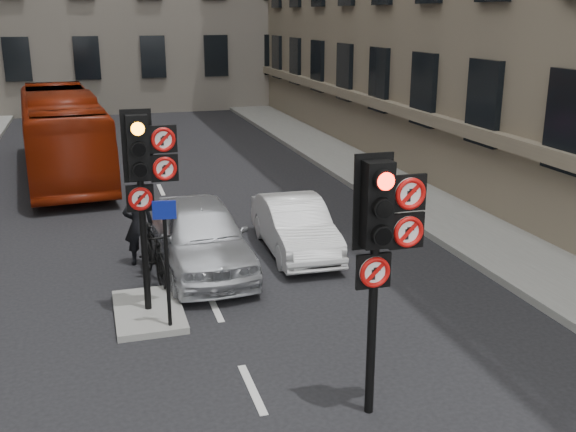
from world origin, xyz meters
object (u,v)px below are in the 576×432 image
motorcycle (154,254)px  info_sign (166,246)px  car_pink (87,159)px  signal_near (382,232)px  bus_red (62,134)px  motorcyclist (139,225)px  car_white (295,226)px  car_silver (201,235)px  signal_far (145,168)px

motorcycle → info_sign: size_ratio=0.84×
info_sign → car_pink: bearing=105.0°
signal_near → info_sign: size_ratio=1.61×
signal_near → car_pink: (-3.61, 15.32, -1.95)m
bus_red → motorcyclist: bus_red is taller
motorcyclist → car_pink: bearing=-86.5°
car_white → motorcycle: (-3.25, -0.85, -0.05)m
car_silver → car_white: bearing=10.6°
car_silver → car_pink: car_silver is taller
signal_far → info_sign: bearing=-75.6°
car_pink → info_sign: (1.22, -12.14, 0.92)m
signal_near → info_sign: (-2.39, 3.19, -1.03)m
car_silver → car_pink: size_ratio=1.00×
bus_red → motorcycle: 10.56m
signal_far → motorcycle: signal_far is taller
signal_far → car_silver: 3.06m
bus_red → motorcyclist: 9.46m
car_silver → motorcyclist: (-1.23, 0.67, 0.14)m
bus_red → car_silver: bearing=-78.2°
signal_near → info_sign: signal_near is taller
signal_far → bus_red: bearing=98.2°
motorcyclist → info_sign: bearing=90.3°
signal_far → motorcycle: bearing=83.2°
car_white → motorcycle: 3.35m
car_white → motorcyclist: size_ratio=2.10×
signal_near → car_silver: bearing=102.9°
signal_near → motorcycle: signal_near is taller
signal_near → motorcyclist: bearing=111.3°
car_white → motorcyclist: bearing=178.6°
signal_near → signal_far: signal_far is taller
car_white → car_pink: size_ratio=0.85×
motorcycle → motorcyclist: (-0.20, 1.06, 0.33)m
signal_far → car_pink: (-1.01, 11.32, -2.07)m
car_silver → motorcycle: 1.12m
motorcycle → info_sign: bearing=-97.7°
signal_far → motorcyclist: 3.23m
signal_near → signal_far: size_ratio=1.00×
signal_far → car_white: signal_far is taller
motorcyclist → bus_red: bearing=-82.7°
signal_near → car_silver: 6.43m
motorcyclist → info_sign: 3.56m
info_sign → car_white: bearing=54.6°
info_sign → bus_red: bearing=107.8°
car_silver → motorcycle: size_ratio=2.36×
signal_near → signal_far: 4.77m
motorcycle → info_sign: info_sign is taller
signal_far → car_white: 4.72m
bus_red → car_pink: bearing=-47.1°
bus_red → info_sign: bearing=-86.1°
signal_near → motorcycle: (-2.41, 5.62, -2.02)m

